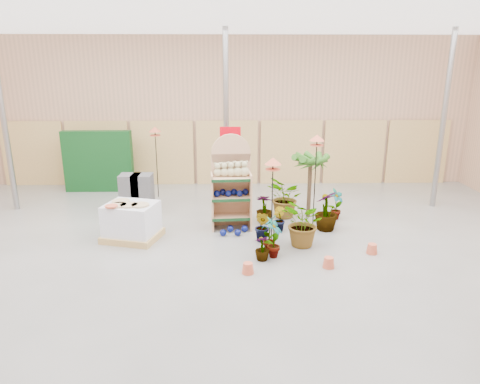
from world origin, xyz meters
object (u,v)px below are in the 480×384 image
(display_shelf, at_px, (231,185))
(bird_table_front, at_px, (273,164))
(pallet_stack, at_px, (132,222))
(potted_plant_2, at_px, (305,223))

(display_shelf, distance_m, bird_table_front, 1.53)
(pallet_stack, bearing_deg, potted_plant_2, 7.25)
(display_shelf, bearing_deg, pallet_stack, -164.75)
(display_shelf, xyz_separation_m, pallet_stack, (-2.13, -0.74, -0.58))
(pallet_stack, height_order, bird_table_front, bird_table_front)
(potted_plant_2, bearing_deg, pallet_stack, 172.37)
(pallet_stack, xyz_separation_m, potted_plant_2, (3.62, -0.49, 0.11))
(display_shelf, xyz_separation_m, potted_plant_2, (1.49, -1.22, -0.48))
(pallet_stack, relative_size, bird_table_front, 0.72)
(pallet_stack, distance_m, bird_table_front, 3.26)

